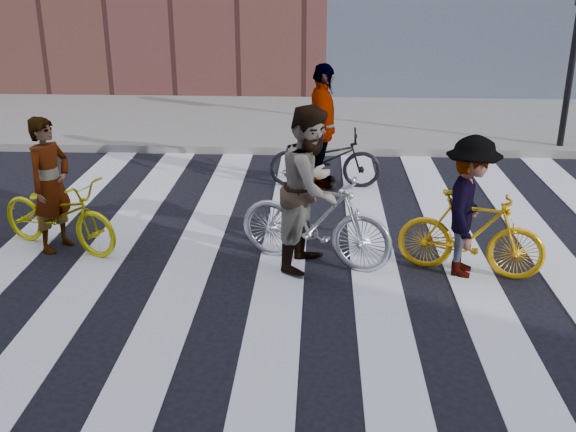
# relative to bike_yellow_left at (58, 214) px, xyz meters

# --- Properties ---
(ground) EXTENTS (100.00, 100.00, 0.00)m
(ground) POSITION_rel_bike_yellow_left_xyz_m (3.35, -0.52, -0.47)
(ground) COLOR black
(ground) RESTS_ON ground
(sidewalk_far) EXTENTS (100.00, 5.00, 0.15)m
(sidewalk_far) POSITION_rel_bike_yellow_left_xyz_m (3.35, 6.98, -0.39)
(sidewalk_far) COLOR gray
(sidewalk_far) RESTS_ON ground
(zebra_crosswalk) EXTENTS (8.25, 10.00, 0.01)m
(zebra_crosswalk) POSITION_rel_bike_yellow_left_xyz_m (3.35, -0.52, -0.46)
(zebra_crosswalk) COLOR silver
(zebra_crosswalk) RESTS_ON ground
(bike_yellow_left) EXTENTS (1.88, 1.27, 0.93)m
(bike_yellow_left) POSITION_rel_bike_yellow_left_xyz_m (0.00, 0.00, 0.00)
(bike_yellow_left) COLOR #C6C90B
(bike_yellow_left) RESTS_ON ground
(bike_silver_mid) EXTENTS (1.96, 1.17, 1.14)m
(bike_silver_mid) POSITION_rel_bike_yellow_left_xyz_m (3.19, -0.32, 0.10)
(bike_silver_mid) COLOR #B9BCC4
(bike_silver_mid) RESTS_ON ground
(bike_yellow_right) EXTENTS (1.72, 0.90, 0.99)m
(bike_yellow_right) POSITION_rel_bike_yellow_left_xyz_m (4.97, -0.50, 0.03)
(bike_yellow_right) COLOR #F0A80D
(bike_yellow_right) RESTS_ON ground
(bike_dark_rear) EXTENTS (1.76, 0.62, 0.93)m
(bike_dark_rear) POSITION_rel_bike_yellow_left_xyz_m (3.32, 2.64, -0.00)
(bike_dark_rear) COLOR black
(bike_dark_rear) RESTS_ON ground
(rider_left) EXTENTS (0.61, 0.73, 1.69)m
(rider_left) POSITION_rel_bike_yellow_left_xyz_m (-0.05, 0.00, 0.38)
(rider_left) COLOR slate
(rider_left) RESTS_ON ground
(rider_mid) EXTENTS (1.01, 1.13, 1.92)m
(rider_mid) POSITION_rel_bike_yellow_left_xyz_m (3.14, -0.32, 0.50)
(rider_mid) COLOR slate
(rider_mid) RESTS_ON ground
(rider_right) EXTENTS (0.87, 1.18, 1.64)m
(rider_right) POSITION_rel_bike_yellow_left_xyz_m (4.92, -0.50, 0.35)
(rider_right) COLOR slate
(rider_right) RESTS_ON ground
(rider_rear) EXTENTS (0.48, 1.15, 1.96)m
(rider_rear) POSITION_rel_bike_yellow_left_xyz_m (3.27, 2.64, 0.51)
(rider_rear) COLOR slate
(rider_rear) RESTS_ON ground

